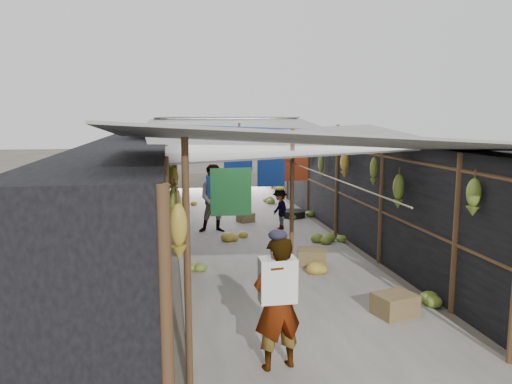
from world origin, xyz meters
TOP-DOWN VIEW (x-y plane):
  - ground at (0.00, 0.00)m, footprint 80.00×80.00m
  - aisle_slab at (0.00, 6.50)m, footprint 3.60×16.00m
  - stall_left at (-2.70, 6.50)m, footprint 1.40×15.00m
  - stall_right at (2.70, 6.50)m, footprint 1.40×15.00m
  - crate_near at (1.13, 1.51)m, footprint 0.64×0.57m
  - crate_mid at (0.66, 4.03)m, footprint 0.61×0.53m
  - crate_back at (0.02, 8.04)m, footprint 0.50×0.46m
  - black_basin at (1.42, 8.44)m, footprint 0.67×0.67m
  - vendor_elderly at (-0.82, 0.36)m, footprint 0.62×0.48m
  - shopper_blue at (-0.87, 7.06)m, footprint 0.86×0.70m
  - vendor_seated at (0.72, 7.06)m, footprint 0.46×0.70m
  - market_canopy at (0.02, 6.83)m, footprint 5.62×15.20m
  - hanging_bananas at (0.21, 6.03)m, footprint 3.96×13.95m
  - floor_bananas at (0.80, 6.90)m, footprint 3.75×9.54m

SIDE VIEW (x-z plane):
  - ground at x=0.00m, z-range 0.00..0.00m
  - aisle_slab at x=0.00m, z-range 0.00..0.02m
  - black_basin at x=1.42m, z-range 0.00..0.20m
  - crate_back at x=0.02m, z-range 0.00..0.26m
  - floor_bananas at x=0.80m, z-range -0.03..0.32m
  - crate_mid at x=0.66m, z-range 0.00..0.32m
  - crate_near at x=1.13m, z-range 0.00..0.33m
  - vendor_seated at x=0.72m, z-range 0.00..1.02m
  - vendor_elderly at x=-0.82m, z-range 0.00..1.52m
  - shopper_blue at x=-0.87m, z-range 0.00..1.65m
  - stall_left at x=-2.70m, z-range 0.00..2.30m
  - stall_right at x=2.70m, z-range 0.00..2.30m
  - hanging_bananas at x=0.21m, z-range 1.27..2.08m
  - market_canopy at x=0.02m, z-range 1.02..3.79m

